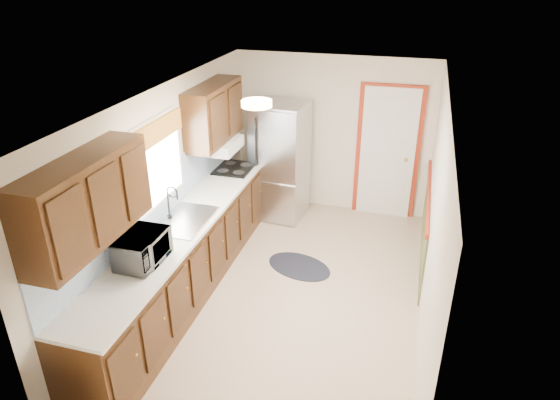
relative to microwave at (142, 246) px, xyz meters
The scene contains 8 objects.
room_shell 1.63m from the microwave, 42.51° to the left, with size 3.20×5.20×2.52m.
kitchen_run 0.87m from the microwave, 92.50° to the left, with size 0.63×4.00×2.20m.
back_wall_trim 3.98m from the microwave, 56.48° to the left, with size 1.12×2.30×2.08m.
ceiling_fixture 1.77m from the microwave, 45.00° to the left, with size 0.30×0.30×0.06m, color #FFD88C.
microwave is the anchor object (origin of this frame).
refrigerator 3.14m from the microwave, 80.52° to the left, with size 0.80×0.78×1.78m.
rug 2.36m from the microwave, 55.87° to the left, with size 0.88×0.57×0.01m, color black.
cooktop 2.51m from the microwave, 89.77° to the left, with size 0.50×0.60×0.02m, color black.
Camera 1 is at (1.22, -4.72, 3.63)m, focal length 32.00 mm.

